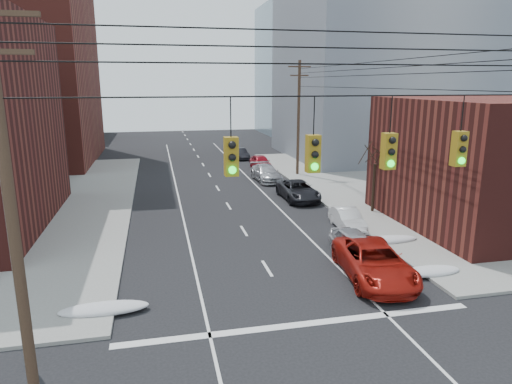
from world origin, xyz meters
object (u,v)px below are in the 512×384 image
parked_car_b (347,219)px  lot_car_b (4,206)px  red_pickup (374,262)px  parked_car_d (266,173)px  parked_car_f (240,154)px  parked_car_e (261,162)px  parked_car_a (355,245)px  lot_car_a (2,214)px  parked_car_c (298,190)px

parked_car_b → lot_car_b: size_ratio=0.70×
parked_car_b → lot_car_b: (-21.58, 6.82, 0.28)m
red_pickup → lot_car_b: 24.25m
parked_car_d → parked_car_f: 12.94m
red_pickup → parked_car_d: (0.27, 22.33, -0.09)m
lot_car_b → parked_car_e: bearing=-64.4°
parked_car_e → lot_car_b: 25.29m
parked_car_a → lot_car_b: size_ratio=0.75×
parked_car_b → lot_car_a: lot_car_a is taller
red_pickup → lot_car_b: bearing=151.6°
parked_car_e → lot_car_a: (-20.39, -16.30, 0.19)m
parked_car_e → parked_car_f: bearing=96.4°
red_pickup → parked_car_f: bearing=96.7°
parked_car_b → lot_car_b: 22.63m
lot_car_a → lot_car_b: lot_car_b is taller
red_pickup → parked_car_c: bearing=93.0°
parked_car_c → parked_car_f: (-0.84, 20.31, -0.10)m
parked_car_a → lot_car_b: (-19.98, 11.41, 0.21)m
parked_car_a → parked_car_d: (0.05, 19.69, 0.02)m
parked_car_d → parked_car_f: (-0.05, 12.94, -0.11)m
parked_car_c → parked_car_d: parked_car_d is taller
parked_car_f → red_pickup: bearing=-96.7°
red_pickup → parked_car_f: 35.27m
parked_car_b → parked_car_c: parked_car_c is taller
parked_car_a → lot_car_a: bearing=155.8°
parked_car_f → parked_car_b: bearing=-93.0°
parked_car_c → parked_car_d: 7.41m
parked_car_f → lot_car_a: size_ratio=0.82×
parked_car_b → parked_car_a: bearing=-104.3°
parked_car_a → parked_car_c: size_ratio=0.80×
lot_car_b → parked_car_f: bearing=-52.0°
parked_car_e → lot_car_a: lot_car_a is taller
red_pickup → parked_car_b: size_ratio=1.52×
red_pickup → parked_car_c: red_pickup is taller
red_pickup → lot_car_a: (-19.26, 12.00, 0.10)m
parked_car_c → lot_car_a: lot_car_a is taller
parked_car_c → parked_car_f: bearing=92.0°
red_pickup → parked_car_a: size_ratio=1.41×
parked_car_a → lot_car_a: (-19.48, 9.36, 0.21)m
parked_car_a → parked_car_f: size_ratio=1.10×
parked_car_d → lot_car_a: bearing=-154.5°
parked_car_c → parked_car_e: parked_car_c is taller
lot_car_a → parked_car_e: bearing=-29.1°
parked_car_c → parked_car_d: bearing=95.7°
parked_car_b → lot_car_a: 21.61m
parked_car_b → parked_car_d: 15.18m
parked_car_f → lot_car_b: size_ratio=0.69×
parked_car_d → parked_car_e: 6.03m
parked_car_a → parked_car_e: parked_car_e is taller
parked_car_b → parked_car_e: parked_car_e is taller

